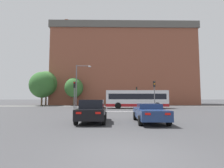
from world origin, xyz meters
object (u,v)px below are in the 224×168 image
(car_roadster_right, at_px, (150,113))
(traffic_light_near_right, at_px, (154,91))
(car_saloon_left, at_px, (92,111))
(pedestrian_walking_east, at_px, (131,102))
(bus_crossing_lead, at_px, (136,99))
(traffic_light_far_right, at_px, (137,93))
(traffic_light_near_left, at_px, (74,91))
(street_lamp_junction, at_px, (79,82))
(pedestrian_waiting, at_px, (161,101))

(car_roadster_right, height_order, traffic_light_near_right, traffic_light_near_right)
(car_saloon_left, relative_size, pedestrian_walking_east, 2.69)
(bus_crossing_lead, height_order, traffic_light_far_right, traffic_light_far_right)
(car_saloon_left, height_order, traffic_light_near_left, traffic_light_near_left)
(car_roadster_right, relative_size, traffic_light_far_right, 1.13)
(car_roadster_right, xyz_separation_m, traffic_light_far_right, (3.01, 24.87, 2.08))
(car_roadster_right, xyz_separation_m, pedestrian_walking_east, (1.77, 25.21, 0.24))
(car_saloon_left, bearing_deg, car_roadster_right, -3.34)
(car_saloon_left, bearing_deg, traffic_light_near_left, 108.38)
(street_lamp_junction, distance_m, pedestrian_walking_east, 13.91)
(street_lamp_junction, bearing_deg, pedestrian_waiting, 29.95)
(car_roadster_right, xyz_separation_m, traffic_light_near_left, (-7.39, 10.49, 1.92))
(car_saloon_left, xyz_separation_m, traffic_light_far_right, (7.07, 24.61, 1.96))
(car_roadster_right, distance_m, street_lamp_junction, 17.78)
(bus_crossing_lead, distance_m, street_lamp_junction, 9.81)
(bus_crossing_lead, bearing_deg, car_saloon_left, -19.25)
(car_roadster_right, xyz_separation_m, pedestrian_waiting, (8.10, 24.69, 0.37))
(pedestrian_waiting, bearing_deg, traffic_light_near_left, 68.88)
(bus_crossing_lead, height_order, pedestrian_waiting, bus_crossing_lead)
(street_lamp_junction, relative_size, pedestrian_waiting, 3.96)
(bus_crossing_lead, xyz_separation_m, traffic_light_near_right, (1.41, -6.21, 1.08))
(traffic_light_near_left, xyz_separation_m, pedestrian_waiting, (15.49, 14.20, -1.55))
(car_roadster_right, height_order, traffic_light_far_right, traffic_light_far_right)
(street_lamp_junction, bearing_deg, traffic_light_far_right, 40.92)
(car_roadster_right, xyz_separation_m, traffic_light_near_right, (3.08, 10.46, 1.99))
(traffic_light_far_right, xyz_separation_m, pedestrian_waiting, (5.09, -0.18, -1.70))
(traffic_light_near_left, bearing_deg, bus_crossing_lead, 34.31)
(traffic_light_near_left, height_order, traffic_light_far_right, traffic_light_far_right)
(car_saloon_left, xyz_separation_m, traffic_light_near_right, (7.14, 10.20, 1.87))
(car_saloon_left, height_order, bus_crossing_lead, bus_crossing_lead)
(pedestrian_walking_east, bearing_deg, bus_crossing_lead, 127.57)
(traffic_light_near_right, bearing_deg, car_roadster_right, -106.39)
(bus_crossing_lead, xyz_separation_m, traffic_light_near_left, (-9.06, -6.18, 1.02))
(traffic_light_near_left, bearing_deg, street_lamp_junction, 93.29)
(street_lamp_junction, height_order, pedestrian_waiting, street_lamp_junction)
(car_saloon_left, relative_size, street_lamp_junction, 0.61)
(car_roadster_right, bearing_deg, traffic_light_far_right, 84.76)
(traffic_light_near_right, distance_m, street_lamp_junction, 12.05)
(car_saloon_left, height_order, pedestrian_walking_east, car_saloon_left)
(car_saloon_left, bearing_deg, bus_crossing_lead, 71.10)
(traffic_light_far_right, relative_size, street_lamp_junction, 0.58)
(car_roadster_right, bearing_deg, traffic_light_near_right, 75.26)
(traffic_light_far_right, relative_size, pedestrian_walking_east, 2.58)
(bus_crossing_lead, height_order, pedestrian_walking_east, bus_crossing_lead)
(pedestrian_waiting, bearing_deg, car_roadster_right, 98.21)
(traffic_light_near_right, relative_size, traffic_light_far_right, 0.96)
(traffic_light_far_right, height_order, street_lamp_junction, street_lamp_junction)
(car_roadster_right, bearing_deg, pedestrian_waiting, 73.51)
(traffic_light_far_right, xyz_separation_m, pedestrian_walking_east, (-1.24, 0.34, -1.84))
(car_saloon_left, relative_size, pedestrian_waiting, 2.40)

